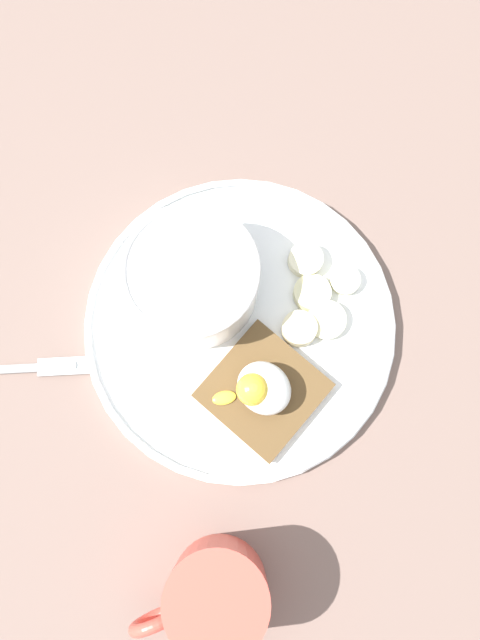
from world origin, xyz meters
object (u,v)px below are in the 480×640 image
(banana_slice_left, at_px, (299,329))
(poached_egg, at_px, (261,389))
(banana_slice_right, at_px, (345,280))
(banana_slice_back, at_px, (312,293))
(knife, at_px, (43,367))
(oatmeal_bowl, at_px, (193,279))
(banana_slice_front, at_px, (326,320))
(banana_slice_inner, at_px, (305,260))
(toast_slice, at_px, (263,390))
(coffee_mug, at_px, (215,595))

(banana_slice_left, bearing_deg, poached_egg, 102.77)
(banana_slice_right, bearing_deg, banana_slice_back, 67.44)
(banana_slice_right, xyz_separation_m, knife, (0.14, 0.25, -0.01))
(banana_slice_left, height_order, knife, banana_slice_left)
(oatmeal_bowl, bearing_deg, banana_slice_front, -149.11)
(poached_egg, bearing_deg, banana_slice_inner, -63.97)
(toast_slice, height_order, knife, toast_slice)
(coffee_mug, bearing_deg, banana_slice_right, -68.37)
(banana_slice_inner, height_order, coffee_mug, coffee_mug)
(banana_slice_back, bearing_deg, oatmeal_bowl, 42.17)
(banana_slice_front, relative_size, knife, 0.48)
(poached_egg, xyz_separation_m, banana_slice_right, (0.02, -0.13, -0.02))
(knife, bearing_deg, toast_slice, -141.03)
(banana_slice_left, xyz_separation_m, banana_slice_right, (0.00, -0.06, -0.00))
(banana_slice_inner, bearing_deg, knife, 67.63)
(poached_egg, relative_size, banana_slice_back, 1.28)
(banana_slice_front, bearing_deg, toast_slice, 93.25)
(banana_slice_right, bearing_deg, banana_slice_inner, 17.47)
(oatmeal_bowl, height_order, toast_slice, oatmeal_bowl)
(toast_slice, distance_m, banana_slice_right, 0.13)
(banana_slice_right, height_order, knife, banana_slice_right)
(toast_slice, relative_size, poached_egg, 1.54)
(banana_slice_front, xyz_separation_m, banana_slice_back, (0.03, -0.01, 0.00))
(banana_slice_back, distance_m, banana_slice_right, 0.03)
(toast_slice, distance_m, banana_slice_left, 0.06)
(toast_slice, xyz_separation_m, banana_slice_front, (0.00, -0.09, -0.00))
(coffee_mug, bearing_deg, banana_slice_back, -63.39)
(banana_slice_right, height_order, coffee_mug, coffee_mug)
(banana_slice_right, relative_size, coffee_mug, 0.30)
(oatmeal_bowl, relative_size, toast_slice, 1.22)
(poached_egg, height_order, knife, poached_egg)
(oatmeal_bowl, height_order, coffee_mug, coffee_mug)
(banana_slice_right, relative_size, knife, 0.32)
(banana_slice_left, bearing_deg, toast_slice, 104.59)
(toast_slice, height_order, banana_slice_back, banana_slice_back)
(oatmeal_bowl, xyz_separation_m, knife, (0.05, 0.15, -0.04))
(banana_slice_inner, bearing_deg, banana_slice_right, -162.53)
(banana_slice_left, xyz_separation_m, knife, (0.14, 0.19, -0.01))
(banana_slice_front, bearing_deg, coffee_mug, 112.06)
(oatmeal_bowl, distance_m, knife, 0.16)
(oatmeal_bowl, relative_size, banana_slice_left, 2.68)
(oatmeal_bowl, relative_size, banana_slice_back, 2.39)
(banana_slice_back, xyz_separation_m, knife, (0.13, 0.22, -0.01))
(knife, bearing_deg, oatmeal_bowl, -106.98)
(banana_slice_back, distance_m, coffee_mug, 0.27)
(oatmeal_bowl, relative_size, banana_slice_right, 3.56)
(toast_slice, bearing_deg, banana_slice_inner, -62.86)
(toast_slice, xyz_separation_m, banana_slice_inner, (0.06, -0.11, 0.00))
(banana_slice_front, bearing_deg, oatmeal_bowl, 30.89)
(poached_egg, height_order, banana_slice_back, poached_egg)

